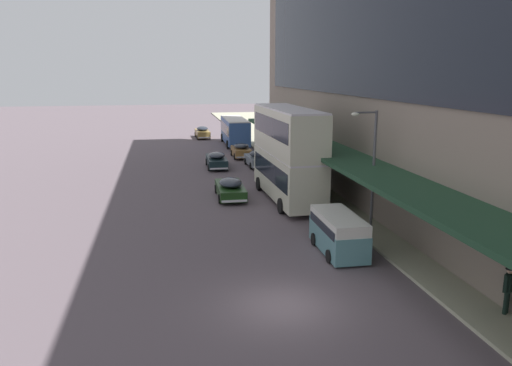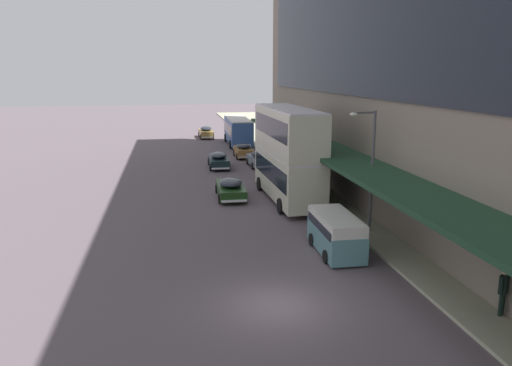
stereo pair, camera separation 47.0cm
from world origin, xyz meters
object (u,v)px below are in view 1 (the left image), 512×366
Objects in this scene: sedan_second_mid at (217,160)px; pedestrian_at_kerb at (508,287)px; street_lamp at (371,162)px; transit_bus_kerbside_rear at (235,130)px; sedan_second_near at (230,188)px; vw_van at (338,231)px; sedan_trailing_near at (258,159)px; sedan_lead_mid at (241,150)px; sedan_oncoming_rear at (202,132)px; transit_bus_kerbside_front at (288,151)px.

sedan_second_mid is 31.77m from pedestrian_at_kerb.
street_lamp is (6.24, -20.68, 3.30)m from sedan_second_mid.
sedan_second_mid is at bearing -104.91° from transit_bus_kerbside_rear.
sedan_second_near is 12.37m from vw_van.
sedan_second_near is at bearing -98.97° from transit_bus_kerbside_rear.
sedan_second_near is 20.83m from pedestrian_at_kerb.
sedan_trailing_near reaches higher than sedan_lead_mid.
pedestrian_at_kerb is (6.89, -52.42, 0.39)m from sedan_oncoming_rear.
vw_van is at bearing -72.11° from sedan_second_near.
sedan_oncoming_rear is 44.89m from vw_van.
sedan_oncoming_rear reaches higher than sedan_second_near.
sedan_trailing_near is 0.65× the size of street_lamp.
vw_van is (0.39, -28.48, 0.34)m from sedan_lead_mid.
sedan_lead_mid is 36.36m from pedestrian_at_kerb.
sedan_oncoming_rear is at bearing 115.10° from transit_bus_kerbside_rear.
sedan_second_mid is at bearing 106.79° from street_lamp.
vw_van is 4.77m from street_lamp.
street_lamp is (2.70, -7.75, 0.58)m from transit_bus_kerbside_front.
sedan_second_near is at bearing 107.89° from vw_van.
vw_van is at bearing -136.29° from street_lamp.
pedestrian_at_kerb reaches higher than sedan_oncoming_rear.
pedestrian_at_kerb reaches higher than vw_van.
sedan_trailing_near is at bearing 96.33° from pedestrian_at_kerb.
street_lamp reaches higher than sedan_trailing_near.
transit_bus_kerbside_front is 2.39× the size of sedan_lead_mid.
sedan_oncoming_rear is 21.51m from sedan_second_mid.
transit_bus_kerbside_front is 34.69m from sedan_oncoming_rear.
vw_van is at bearing -81.39° from sedan_second_mid.
sedan_second_mid is (-3.88, 0.11, -0.02)m from sedan_trailing_near.
street_lamp reaches higher than vw_van.
pedestrian_at_kerb is 0.28× the size of street_lamp.
street_lamp reaches higher than sedan_second_mid.
street_lamp is at bearing -82.13° from sedan_oncoming_rear.
transit_bus_kerbside_rear reaches higher than pedestrian_at_kerb.
vw_van is at bearing -86.02° from sedan_oncoming_rear.
transit_bus_kerbside_rear is 9.16m from sedan_lead_mid.
pedestrian_at_kerb is at bearing -82.52° from sedan_oncoming_rear.
sedan_lead_mid is at bearing 96.84° from street_lamp.
transit_bus_kerbside_front reaches higher than vw_van.
sedan_trailing_near is at bearing 96.55° from street_lamp.
sedan_oncoming_rear is 0.75× the size of street_lamp.
vw_van is at bearing -89.21° from sedan_lead_mid.
street_lamp reaches higher than sedan_oncoming_rear.
transit_bus_kerbside_front is at bearing -88.72° from sedan_lead_mid.
sedan_second_mid is 23.55m from vw_van.
transit_bus_kerbside_front is 2.23× the size of vw_van.
pedestrian_at_kerb is at bearing -83.67° from sedan_trailing_near.
street_lamp is at bearing -70.79° from transit_bus_kerbside_front.
sedan_second_mid is (-3.80, -14.26, -1.13)m from transit_bus_kerbside_rear.
sedan_second_near is 11.73m from street_lamp.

